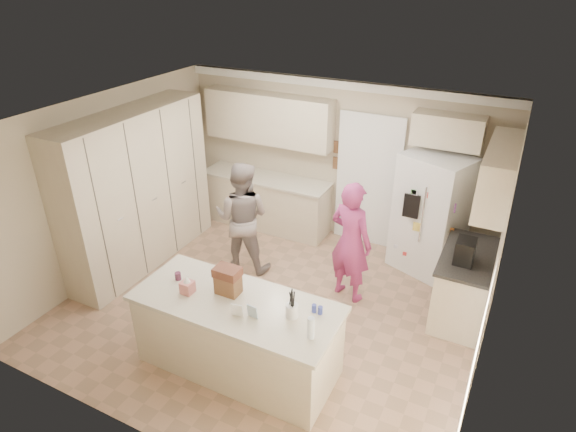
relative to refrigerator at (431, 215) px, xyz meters
The scene contains 41 objects.
floor 2.67m from the refrigerator, 130.45° to the right, with size 5.20×4.60×0.02m, color #A47D62.
ceiling 3.04m from the refrigerator, 130.45° to the right, with size 5.20×4.60×0.02m, color white.
wall_back 1.72m from the refrigerator, 166.20° to the left, with size 5.20×0.02×2.60m, color #C0B093.
wall_front 4.54m from the refrigerator, 111.10° to the right, with size 5.20×0.02×2.60m, color #C0B093.
wall_left 4.67m from the refrigerator, 155.74° to the right, with size 0.02×4.60×2.60m, color #C0B093.
wall_right 2.18m from the refrigerator, 62.79° to the right, with size 0.02×4.60×2.60m, color #C0B093.
crown_back 2.33m from the refrigerator, 167.87° to the left, with size 5.20×0.08×0.12m, color white.
pantry_bank 4.29m from the refrigerator, 156.48° to the right, with size 0.60×2.60×2.35m, color beige.
back_base_cab 2.82m from the refrigerator, behind, with size 2.20×0.60×0.88m, color beige.
back_countertop 2.78m from the refrigerator, behind, with size 2.24×0.63×0.04m, color beige.
back_upper_cab 2.96m from the refrigerator, behind, with size 2.20×0.35×0.80m, color beige.
doorway_opening 1.15m from the refrigerator, 161.06° to the left, with size 0.90×0.06×2.10m, color black.
doorway_casing 1.14m from the refrigerator, 162.74° to the left, with size 1.02×0.03×2.22m, color white.
wall_frame_upper 1.77m from the refrigerator, 167.38° to the left, with size 0.15×0.02×0.20m, color brown.
wall_frame_lower 1.69m from the refrigerator, 167.38° to the left, with size 0.15×0.02×0.20m, color brown.
refrigerator is the anchor object (origin of this frame).
fridge_seam 0.35m from the refrigerator, 90.00° to the right, with size 0.01×0.02×1.78m, color gray.
fridge_dispenser 0.49m from the refrigerator, 121.08° to the right, with size 0.22×0.03×0.35m, color black.
fridge_handle_l 0.40m from the refrigerator, 97.70° to the right, with size 0.02×0.02×0.85m, color silver.
fridge_handle_r 0.40m from the refrigerator, 82.30° to the right, with size 0.02×0.02×0.85m, color silver.
over_fridge_cab 1.22m from the refrigerator, 84.21° to the left, with size 0.95×0.35×0.45m, color beige.
right_base_cab 1.22m from the refrigerator, 53.56° to the right, with size 0.60×1.20×0.88m, color beige.
right_countertop 1.13m from the refrigerator, 53.97° to the right, with size 0.63×1.24×0.04m, color #2D2B28.
right_upper_cab 1.50m from the refrigerator, 41.70° to the right, with size 0.35×1.50×0.70m, color beige.
coffee_maker 1.28m from the refrigerator, 60.74° to the right, with size 0.22×0.28×0.30m, color black.
island_base 3.36m from the refrigerator, 115.38° to the right, with size 2.20×0.90×0.88m, color beige.
island_top 3.33m from the refrigerator, 115.38° to the right, with size 2.28×0.96×0.05m, color beige.
utensil_crock 3.06m from the refrigerator, 104.73° to the right, with size 0.13×0.13×0.15m, color white.
tissue_box 3.69m from the refrigerator, 122.46° to the right, with size 0.13×0.13×0.14m, color #C16C67.
tissue_plume 3.69m from the refrigerator, 122.46° to the right, with size 0.08×0.08×0.08m, color white.
dollhouse_body 3.31m from the refrigerator, 118.47° to the right, with size 0.26×0.18×0.22m, color brown.
dollhouse_roof 3.32m from the refrigerator, 118.47° to the right, with size 0.28×0.20×0.10m, color #592D1E.
jam_jar 3.71m from the refrigerator, 126.97° to the right, with size 0.07×0.07×0.09m, color #59263F.
greeting_card_a 3.46m from the refrigerator, 111.71° to the right, with size 0.12×0.01×0.16m, color white.
greeting_card_b 3.36m from the refrigerator, 109.65° to the right, with size 0.12×0.01×0.16m, color silver.
water_bottle 3.20m from the refrigerator, 98.60° to the right, with size 0.07×0.07×0.24m, color silver.
shaker_salt 2.86m from the refrigerator, 102.30° to the right, with size 0.05×0.05×0.09m, color #333F9F.
shaker_pepper 2.84m from the refrigerator, 100.92° to the right, with size 0.05×0.05×0.09m, color #333F9F.
teen_boy 2.73m from the refrigerator, 153.35° to the right, with size 0.83×0.64×1.70m, color gray.
teen_girl 1.42m from the refrigerator, 123.68° to the right, with size 0.63×0.41×1.72m, color #AD3372.
fridge_magnets 0.36m from the refrigerator, 90.00° to the right, with size 0.76×0.02×1.44m, color tan, non-canonical shape.
Camera 1 is at (2.55, -4.52, 4.14)m, focal length 30.00 mm.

